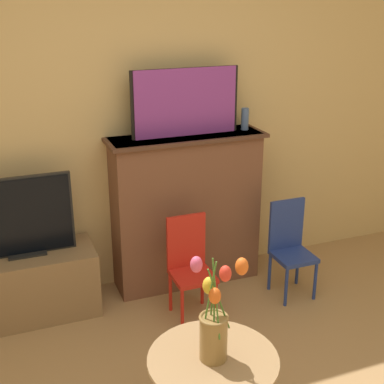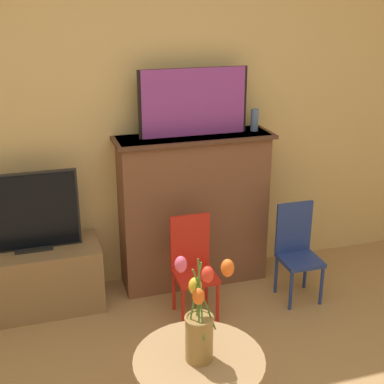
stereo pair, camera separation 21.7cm
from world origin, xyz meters
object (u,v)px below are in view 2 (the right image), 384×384
object	(u,v)px
tv_monitor	(30,213)
chair_blue	(297,247)
vase_tulips	(200,323)
chair_red	(193,262)
painting	(194,102)

from	to	relation	value
tv_monitor	chair_blue	distance (m)	1.86
chair_blue	vase_tulips	world-z (taller)	vase_tulips
tv_monitor	chair_red	world-z (taller)	tv_monitor
tv_monitor	vase_tulips	size ratio (longest dim) A/B	1.20
painting	vase_tulips	distance (m)	1.76
chair_red	chair_blue	xyz separation A→B (m)	(0.78, -0.00, 0.00)
chair_red	vase_tulips	bearing A→B (deg)	-105.33
painting	chair_red	bearing A→B (deg)	-107.67
chair_red	painting	bearing A→B (deg)	72.33
chair_red	chair_blue	bearing A→B (deg)	-0.02
tv_monitor	chair_blue	world-z (taller)	tv_monitor
painting	vase_tulips	xyz separation A→B (m)	(-0.45, -1.56, -0.68)
tv_monitor	chair_blue	bearing A→B (deg)	-11.47
tv_monitor	vase_tulips	world-z (taller)	vase_tulips
tv_monitor	painting	bearing A→B (deg)	3.51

